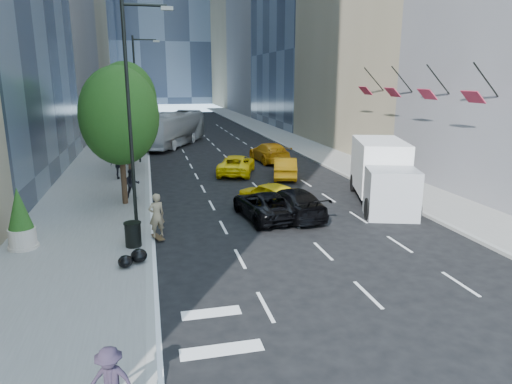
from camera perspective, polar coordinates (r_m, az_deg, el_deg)
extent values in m
plane|color=black|center=(18.84, 5.52, -7.63)|extent=(160.00, 160.00, 0.00)
cube|color=slate|center=(47.14, -17.22, 5.08)|extent=(6.00, 120.00, 0.15)
cube|color=slate|center=(49.61, 5.33, 6.07)|extent=(4.00, 120.00, 0.15)
cube|color=#7B7155|center=(119.22, 0.27, 22.81)|extent=(20.00, 24.00, 50.00)
cylinder|color=black|center=(20.62, -15.51, 8.58)|extent=(0.16, 0.16, 10.00)
cylinder|color=black|center=(20.73, -13.75, 21.76)|extent=(1.80, 0.12, 0.12)
cube|color=#99998C|center=(20.74, -11.07, 21.61)|extent=(0.50, 0.22, 0.15)
cylinder|color=black|center=(38.58, -14.71, 10.97)|extent=(0.16, 0.16, 10.00)
cylinder|color=black|center=(38.64, -13.77, 18.02)|extent=(1.80, 0.12, 0.12)
cube|color=#99998C|center=(38.64, -12.36, 17.94)|extent=(0.50, 0.22, 0.15)
cylinder|color=black|center=(26.10, -16.23, 1.98)|extent=(0.30, 0.30, 3.15)
ellipsoid|color=#19360E|center=(25.64, -16.74, 9.10)|extent=(4.20, 4.20, 5.25)
cylinder|color=black|center=(35.92, -15.58, 5.40)|extent=(0.30, 0.30, 3.38)
ellipsoid|color=#19360E|center=(35.59, -15.95, 10.95)|extent=(4.50, 4.50, 5.62)
cylinder|color=black|center=(48.84, -15.09, 7.34)|extent=(0.30, 0.30, 2.93)
ellipsoid|color=#19360E|center=(48.60, -15.32, 10.88)|extent=(3.90, 3.90, 4.88)
cylinder|color=black|center=(56.69, -14.17, 9.43)|extent=(0.14, 0.14, 5.20)
imported|color=black|center=(56.59, -14.26, 11.04)|extent=(2.48, 0.53, 1.00)
cylinder|color=black|center=(26.61, 26.81, 12.42)|extent=(1.75, 0.08, 1.75)
cube|color=maroon|center=(26.21, 25.49, 10.68)|extent=(0.64, 1.30, 0.64)
cylinder|color=black|center=(29.80, 21.81, 12.93)|extent=(1.75, 0.08, 1.75)
cube|color=maroon|center=(29.45, 20.60, 11.37)|extent=(0.64, 1.30, 0.64)
cylinder|color=black|center=(33.17, 17.80, 13.27)|extent=(1.75, 0.08, 1.75)
cube|color=maroon|center=(32.86, 16.69, 11.86)|extent=(0.64, 1.30, 0.64)
cylinder|color=black|center=(36.67, 14.52, 13.51)|extent=(1.75, 0.08, 1.75)
cube|color=maroon|center=(36.38, 13.51, 12.22)|extent=(0.64, 1.30, 0.64)
imported|color=#887555|center=(20.42, -12.31, -3.23)|extent=(0.83, 0.69, 1.96)
imported|color=black|center=(23.11, 1.15, -1.63)|extent=(2.84, 5.19, 1.38)
imported|color=black|center=(23.40, 4.47, -1.33)|extent=(2.73, 5.34, 1.48)
imported|color=yellow|center=(24.66, 1.81, -0.44)|extent=(3.24, 4.83, 1.53)
imported|color=orange|center=(32.54, 3.67, 3.06)|extent=(2.75, 4.75, 1.48)
imported|color=yellow|center=(33.81, -2.45, 3.45)|extent=(3.87, 5.59, 1.42)
imported|color=orange|center=(38.84, 1.69, 4.99)|extent=(2.70, 5.71, 1.61)
imported|color=#B4B7BB|center=(48.84, -10.37, 7.75)|extent=(7.88, 12.62, 3.49)
cube|color=silver|center=(27.49, 15.13, 3.23)|extent=(3.99, 5.53, 2.92)
cube|color=gray|center=(24.12, 16.58, -0.18)|extent=(3.03, 2.82, 2.49)
cylinder|color=black|center=(23.67, 13.99, -2.04)|extent=(0.69, 1.15, 1.08)
cylinder|color=black|center=(24.16, 19.31, -2.10)|extent=(0.69, 1.15, 1.08)
cylinder|color=black|center=(29.27, 12.16, 1.13)|extent=(0.69, 1.15, 1.08)
cylinder|color=black|center=(29.67, 16.51, 1.03)|extent=(0.69, 1.15, 1.08)
imported|color=black|center=(27.15, -15.21, 0.97)|extent=(0.86, 0.68, 1.73)
imported|color=black|center=(32.72, -16.70, 3.28)|extent=(1.22, 0.65, 1.99)
imported|color=black|center=(10.49, -17.73, -21.70)|extent=(1.13, 0.85, 1.56)
cylinder|color=black|center=(19.59, -15.12, -5.19)|extent=(0.66, 0.66, 0.99)
cylinder|color=#C0B09F|center=(21.04, -27.14, -5.15)|extent=(1.07, 1.07, 0.85)
cone|color=#19360E|center=(20.69, -27.54, -1.79)|extent=(0.96, 0.96, 1.71)
ellipsoid|color=black|center=(17.96, -14.42, -7.71)|extent=(0.62, 0.68, 0.53)
ellipsoid|color=black|center=(17.64, -16.02, -8.35)|extent=(0.54, 0.60, 0.46)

